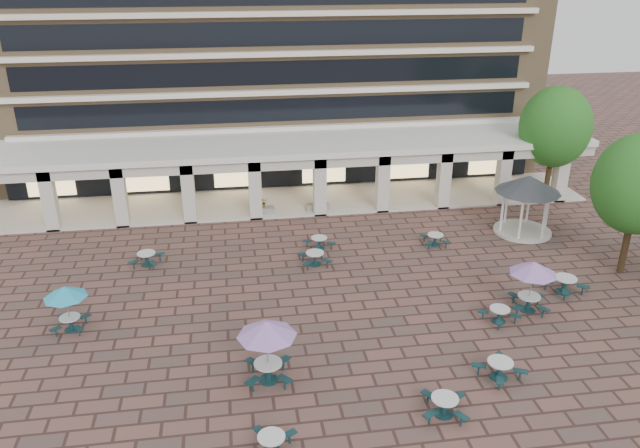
{
  "coord_description": "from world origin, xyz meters",
  "views": [
    {
      "loc": [
        -3.62,
        -25.58,
        15.86
      ],
      "look_at": [
        0.71,
        3.0,
        3.37
      ],
      "focal_mm": 35.0,
      "sensor_mm": 36.0,
      "label": 1
    }
  ],
  "objects_px": {
    "picnic_table_3": "(444,405)",
    "planter_left": "(263,208)",
    "planter_right": "(318,205)",
    "gazebo": "(528,191)",
    "picnic_table_1": "(272,443)",
    "picnic_table_2": "(500,368)"
  },
  "relations": [
    {
      "from": "planter_left",
      "to": "planter_right",
      "type": "xyz_separation_m",
      "value": [
        3.67,
        0.0,
        0.03
      ]
    },
    {
      "from": "planter_left",
      "to": "planter_right",
      "type": "bearing_deg",
      "value": 0.0
    },
    {
      "from": "planter_right",
      "to": "picnic_table_1",
      "type": "bearing_deg",
      "value": -102.53
    },
    {
      "from": "picnic_table_1",
      "to": "picnic_table_2",
      "type": "bearing_deg",
      "value": 32.15
    },
    {
      "from": "planter_right",
      "to": "planter_left",
      "type": "bearing_deg",
      "value": 180.0
    },
    {
      "from": "gazebo",
      "to": "planter_left",
      "type": "height_order",
      "value": "gazebo"
    },
    {
      "from": "picnic_table_3",
      "to": "planter_left",
      "type": "xyz_separation_m",
      "value": [
        -5.38,
        20.74,
        -0.02
      ]
    },
    {
      "from": "picnic_table_2",
      "to": "planter_left",
      "type": "relative_size",
      "value": 1.43
    },
    {
      "from": "picnic_table_1",
      "to": "gazebo",
      "type": "xyz_separation_m",
      "value": [
        16.9,
        16.38,
        2.32
      ]
    },
    {
      "from": "picnic_table_1",
      "to": "picnic_table_2",
      "type": "relative_size",
      "value": 0.89
    },
    {
      "from": "picnic_table_2",
      "to": "gazebo",
      "type": "distance_m",
      "value": 15.64
    },
    {
      "from": "planter_left",
      "to": "picnic_table_1",
      "type": "bearing_deg",
      "value": -93.04
    },
    {
      "from": "gazebo",
      "to": "picnic_table_3",
      "type": "bearing_deg",
      "value": -123.96
    },
    {
      "from": "picnic_table_1",
      "to": "picnic_table_2",
      "type": "distance_m",
      "value": 9.9
    },
    {
      "from": "picnic_table_1",
      "to": "picnic_table_3",
      "type": "height_order",
      "value": "picnic_table_3"
    },
    {
      "from": "picnic_table_1",
      "to": "picnic_table_2",
      "type": "height_order",
      "value": "picnic_table_2"
    },
    {
      "from": "picnic_table_1",
      "to": "planter_left",
      "type": "relative_size",
      "value": 1.28
    },
    {
      "from": "picnic_table_2",
      "to": "planter_right",
      "type": "bearing_deg",
      "value": 81.09
    },
    {
      "from": "picnic_table_2",
      "to": "gazebo",
      "type": "bearing_deg",
      "value": 38.64
    },
    {
      "from": "picnic_table_3",
      "to": "planter_left",
      "type": "distance_m",
      "value": 21.42
    },
    {
      "from": "gazebo",
      "to": "planter_right",
      "type": "relative_size",
      "value": 2.62
    },
    {
      "from": "picnic_table_3",
      "to": "planter_right",
      "type": "relative_size",
      "value": 1.34
    }
  ]
}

